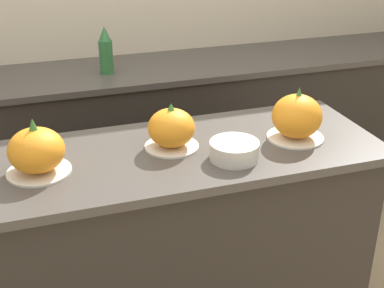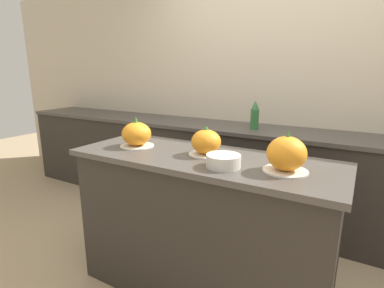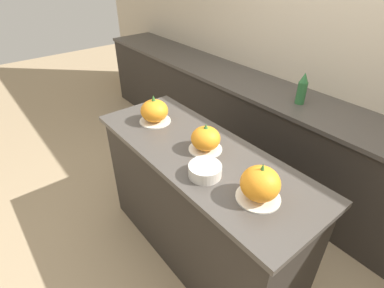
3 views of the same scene
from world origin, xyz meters
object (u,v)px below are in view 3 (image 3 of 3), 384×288
object	(u,v)px
pumpkin_cake_left	(154,111)
pumpkin_cake_right	(260,184)
bottle_tall	(302,89)
pumpkin_cake_center	(206,139)
mixing_bowl	(205,170)

from	to	relation	value
pumpkin_cake_left	pumpkin_cake_right	size ratio (longest dim) A/B	0.99
bottle_tall	pumpkin_cake_center	bearing A→B (deg)	-86.80
bottle_tall	mixing_bowl	distance (m)	1.29
pumpkin_cake_left	pumpkin_cake_center	size ratio (longest dim) A/B	1.07
pumpkin_cake_left	mixing_bowl	bearing A→B (deg)	-9.66
bottle_tall	mixing_bowl	size ratio (longest dim) A/B	1.43
pumpkin_cake_center	pumpkin_cake_right	world-z (taller)	pumpkin_cake_right
pumpkin_cake_left	bottle_tall	xyz separation A→B (m)	(0.44, 1.14, 0.02)
pumpkin_cake_center	pumpkin_cake_right	distance (m)	0.50
mixing_bowl	pumpkin_cake_right	bearing A→B (deg)	17.13
pumpkin_cake_left	mixing_bowl	distance (m)	0.71
pumpkin_cake_right	pumpkin_cake_center	bearing A→B (deg)	171.43
pumpkin_cake_right	bottle_tall	world-z (taller)	bottle_tall
bottle_tall	mixing_bowl	xyz separation A→B (m)	(0.25, -1.26, -0.07)
pumpkin_cake_center	pumpkin_cake_right	size ratio (longest dim) A/B	0.92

